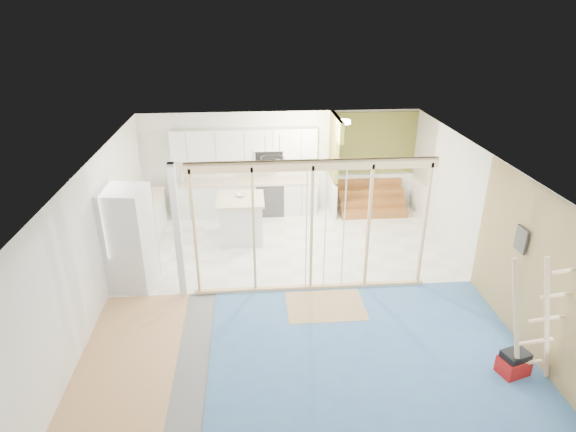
{
  "coord_description": "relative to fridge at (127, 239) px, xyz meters",
  "views": [
    {
      "loc": [
        -0.77,
        -7.81,
        5.06
      ],
      "look_at": [
        -0.08,
        0.6,
        1.29
      ],
      "focal_mm": 30.0,
      "sensor_mm": 36.0,
      "label": 1
    }
  ],
  "objects": [
    {
      "name": "bowl",
      "position": [
        2.13,
        1.91,
        0.07
      ],
      "size": [
        0.29,
        0.29,
        0.06
      ],
      "primitive_type": "imported",
      "rotation": [
        0.0,
        0.0,
        -0.28
      ],
      "color": "silver",
      "rests_on": "island"
    },
    {
      "name": "electrical_panel",
      "position": [
        6.55,
        -1.85,
        0.65
      ],
      "size": [
        0.04,
        0.3,
        0.4
      ],
      "primitive_type": "cube",
      "color": "#3C3D42",
      "rests_on": "room"
    },
    {
      "name": "green_partition",
      "position": [
        5.17,
        3.21,
        -0.05
      ],
      "size": [
        2.25,
        1.51,
        2.6
      ],
      "color": "olive",
      "rests_on": "room"
    },
    {
      "name": "ceiling_light",
      "position": [
        4.52,
        2.55,
        1.54
      ],
      "size": [
        0.32,
        0.32,
        0.08
      ],
      "primitive_type": "cylinder",
      "color": "#FFEABF",
      "rests_on": "room"
    },
    {
      "name": "soap_bottle_a",
      "position": [
        0.62,
        3.34,
        0.1
      ],
      "size": [
        0.15,
        0.15,
        0.33
      ],
      "primitive_type": "imported",
      "rotation": [
        0.0,
        0.0,
        0.18
      ],
      "color": "#B4BCC8",
      "rests_on": "base_cabinets"
    },
    {
      "name": "island",
      "position": [
        2.1,
        1.79,
        -0.48
      ],
      "size": [
        1.06,
        1.06,
        1.04
      ],
      "rotation": [
        0.0,
        0.0,
        -0.0
      ],
      "color": "silver",
      "rests_on": "room"
    },
    {
      "name": "sheathing_panel",
      "position": [
        6.6,
        -2.45,
        0.3
      ],
      "size": [
        0.02,
        4.0,
        2.6
      ],
      "primitive_type": "cube",
      "color": "tan",
      "rests_on": "room"
    },
    {
      "name": "pot_rack",
      "position": [
        2.81,
        1.44,
        1.0
      ],
      "size": [
        0.52,
        0.52,
        0.72
      ],
      "color": "black",
      "rests_on": "room"
    },
    {
      "name": "room",
      "position": [
        3.12,
        -0.45,
        0.3
      ],
      "size": [
        7.01,
        8.01,
        2.61
      ],
      "color": "slate",
      "rests_on": "ground"
    },
    {
      "name": "toolbox",
      "position": [
        6.12,
        -2.98,
        -0.81
      ],
      "size": [
        0.49,
        0.42,
        0.4
      ],
      "rotation": [
        0.0,
        0.0,
        0.29
      ],
      "color": "#A2110F",
      "rests_on": "room"
    },
    {
      "name": "ladder",
      "position": [
        6.21,
        -3.08,
        0.03
      ],
      "size": [
        1.08,
        0.09,
        2.01
      ],
      "rotation": [
        0.0,
        0.0,
        -0.09
      ],
      "color": "#DCB786",
      "rests_on": "room"
    },
    {
      "name": "soap_bottle_b",
      "position": [
        3.82,
        3.3,
        0.02
      ],
      "size": [
        0.1,
        0.1,
        0.18
      ],
      "primitive_type": "imported",
      "rotation": [
        0.0,
        0.0,
        0.31
      ],
      "color": "white",
      "rests_on": "base_cabinets"
    },
    {
      "name": "floor_overlays",
      "position": [
        3.19,
        -0.39,
        -0.99
      ],
      "size": [
        7.0,
        8.0,
        0.03
      ],
      "color": "white",
      "rests_on": "room"
    },
    {
      "name": "fridge",
      "position": [
        0.0,
        0.0,
        0.0
      ],
      "size": [
        0.97,
        0.94,
        2.0
      ],
      "rotation": [
        0.0,
        0.0,
        -0.14
      ],
      "color": "silver",
      "rests_on": "room"
    },
    {
      "name": "upper_cabinets",
      "position": [
        2.28,
        3.37,
        0.82
      ],
      "size": [
        3.6,
        0.41,
        0.85
      ],
      "color": "white",
      "rests_on": "room"
    },
    {
      "name": "base_cabinets",
      "position": [
        1.51,
        2.91,
        -0.53
      ],
      "size": [
        4.45,
        2.24,
        0.93
      ],
      "color": "white",
      "rests_on": "room"
    },
    {
      "name": "stud_frame",
      "position": [
        2.88,
        -0.45,
        0.59
      ],
      "size": [
        4.66,
        0.14,
        2.6
      ],
      "color": "#D5AD82",
      "rests_on": "room"
    }
  ]
}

